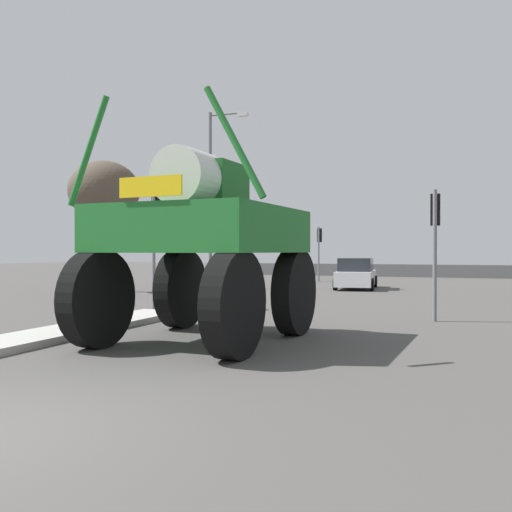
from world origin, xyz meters
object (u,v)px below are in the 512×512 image
at_px(traffic_signal_far_left, 319,242).
at_px(oversize_sprayer, 203,241).
at_px(traffic_signal_near_right, 435,226).
at_px(bare_tree_left, 104,192).
at_px(streetlight_far_left, 213,191).
at_px(traffic_signal_near_left, 156,216).
at_px(traffic_signal_far_right, 287,234).
at_px(sedan_ahead, 356,274).

bearing_deg(traffic_signal_far_left, oversize_sprayer, -81.61).
relative_size(traffic_signal_near_right, bare_tree_left, 0.58).
height_order(streetlight_far_left, bare_tree_left, streetlight_far_left).
xyz_separation_m(oversize_sprayer, traffic_signal_near_left, (-4.23, 5.25, 0.90)).
distance_m(streetlight_far_left, bare_tree_left, 5.40).
xyz_separation_m(oversize_sprayer, streetlight_far_left, (-6.87, 15.18, 2.82)).
relative_size(traffic_signal_near_left, streetlight_far_left, 0.46).
relative_size(traffic_signal_far_right, streetlight_far_left, 0.45).
distance_m(traffic_signal_near_left, traffic_signal_far_right, 17.78).
xyz_separation_m(sedan_ahead, traffic_signal_near_right, (4.37, -11.96, 1.83)).
height_order(traffic_signal_far_left, bare_tree_left, bare_tree_left).
bearing_deg(streetlight_far_left, traffic_signal_near_right, -41.59).
bearing_deg(traffic_signal_near_right, sedan_ahead, 110.08).
bearing_deg(sedan_ahead, traffic_signal_near_left, 155.39).
xyz_separation_m(sedan_ahead, traffic_signal_far_left, (-3.33, 5.78, 1.72)).
bearing_deg(streetlight_far_left, oversize_sprayer, -65.66).
distance_m(traffic_signal_far_right, streetlight_far_left, 8.19).
distance_m(traffic_signal_near_left, traffic_signal_near_right, 8.55).
bearing_deg(traffic_signal_far_right, sedan_ahead, -47.03).
height_order(oversize_sprayer, traffic_signal_far_right, oversize_sprayer).
height_order(traffic_signal_far_left, streetlight_far_left, streetlight_far_left).
bearing_deg(traffic_signal_near_left, streetlight_far_left, 104.89).
relative_size(sedan_ahead, traffic_signal_far_left, 1.27).
height_order(traffic_signal_far_right, bare_tree_left, bare_tree_left).
bearing_deg(traffic_signal_far_right, streetlight_far_left, -100.36).
height_order(traffic_signal_near_left, traffic_signal_far_left, traffic_signal_near_left).
relative_size(sedan_ahead, traffic_signal_near_right, 1.22).
relative_size(sedan_ahead, traffic_signal_far_right, 1.07).
height_order(sedan_ahead, traffic_signal_near_left, traffic_signal_near_left).
bearing_deg(bare_tree_left, traffic_signal_far_left, 59.18).
bearing_deg(traffic_signal_near_right, traffic_signal_far_left, 113.47).
distance_m(traffic_signal_far_left, traffic_signal_far_right, 2.10).
bearing_deg(oversize_sprayer, sedan_ahead, 2.80).
relative_size(sedan_ahead, traffic_signal_near_left, 1.04).
xyz_separation_m(traffic_signal_far_left, streetlight_far_left, (-3.47, -7.82, 2.46)).
relative_size(oversize_sprayer, traffic_signal_near_right, 1.48).
distance_m(traffic_signal_near_right, traffic_signal_far_right, 20.24).
bearing_deg(oversize_sprayer, traffic_signal_near_left, 41.42).
bearing_deg(traffic_signal_near_left, traffic_signal_near_right, 0.06).
bearing_deg(traffic_signal_far_right, bare_tree_left, -112.99).
bearing_deg(oversize_sprayer, traffic_signal_far_left, 10.99).
height_order(traffic_signal_near_right, streetlight_far_left, streetlight_far_left).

